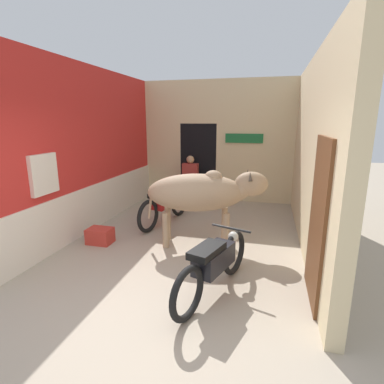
{
  "coord_description": "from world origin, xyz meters",
  "views": [
    {
      "loc": [
        1.42,
        -2.72,
        2.19
      ],
      "look_at": [
        0.08,
        2.44,
        0.92
      ],
      "focal_mm": 28.0,
      "sensor_mm": 36.0,
      "label": 1
    }
  ],
  "objects": [
    {
      "name": "ground_plane",
      "position": [
        0.0,
        0.0,
        0.0
      ],
      "size": [
        30.0,
        30.0,
        0.0
      ],
      "primitive_type": "plane",
      "color": "tan"
    },
    {
      "name": "cow",
      "position": [
        0.32,
        2.28,
        0.96
      ],
      "size": [
        2.17,
        1.07,
        1.37
      ],
      "color": "tan",
      "rests_on": "ground_plane"
    },
    {
      "name": "shopkeeper_seated",
      "position": [
        -0.63,
        4.95,
        0.67
      ],
      "size": [
        0.42,
        0.33,
        1.28
      ],
      "color": "#282833",
      "rests_on": "ground_plane"
    },
    {
      "name": "wall_left_shopfront",
      "position": [
        -2.13,
        2.7,
        1.57
      ],
      "size": [
        0.25,
        5.43,
        3.25
      ],
      "color": "red",
      "rests_on": "ground_plane"
    },
    {
      "name": "motorcycle_far",
      "position": [
        -0.71,
        3.16,
        0.44
      ],
      "size": [
        0.66,
        1.87,
        0.78
      ],
      "color": "black",
      "rests_on": "ground_plane"
    },
    {
      "name": "crate",
      "position": [
        -1.5,
        1.82,
        0.14
      ],
      "size": [
        0.44,
        0.32,
        0.28
      ],
      "color": "red",
      "rests_on": "ground_plane"
    },
    {
      "name": "plastic_stool",
      "position": [
        -0.95,
        5.03,
        0.24
      ],
      "size": [
        0.33,
        0.33,
        0.45
      ],
      "color": "red",
      "rests_on": "ground_plane"
    },
    {
      "name": "wall_back_with_doorway",
      "position": [
        -0.2,
        5.69,
        1.4
      ],
      "size": [
        4.09,
        0.93,
        3.25
      ],
      "color": "beige",
      "rests_on": "ground_plane"
    },
    {
      "name": "wall_right_with_door",
      "position": [
        2.13,
        2.66,
        1.61
      ],
      "size": [
        0.22,
        5.43,
        3.25
      ],
      "color": "beige",
      "rests_on": "ground_plane"
    },
    {
      "name": "motorcycle_near",
      "position": [
        0.81,
        0.73,
        0.43
      ],
      "size": [
        0.75,
        1.82,
        0.76
      ],
      "color": "black",
      "rests_on": "ground_plane"
    }
  ]
}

